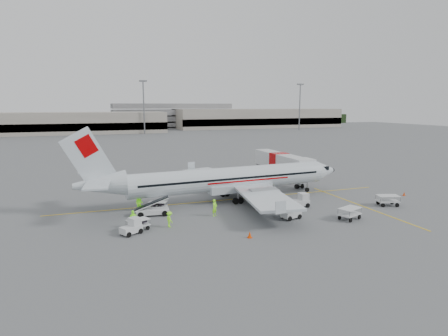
% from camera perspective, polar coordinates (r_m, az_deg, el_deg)
% --- Properties ---
extents(ground, '(360.00, 360.00, 0.00)m').
position_cam_1_polar(ground, '(48.15, 0.79, -4.84)').
color(ground, '#56595B').
extents(stripe_lead, '(44.00, 0.20, 0.01)m').
position_cam_1_polar(stripe_lead, '(48.15, 0.79, -4.83)').
color(stripe_lead, yellow).
rests_on(stripe_lead, ground).
extents(stripe_cross, '(0.20, 20.00, 0.01)m').
position_cam_1_polar(stripe_cross, '(48.27, 20.12, -5.39)').
color(stripe_cross, yellow).
rests_on(stripe_cross, ground).
extents(terminal_west, '(110.00, 22.00, 9.00)m').
position_cam_1_polar(terminal_west, '(175.56, -27.37, 6.04)').
color(terminal_west, gray).
rests_on(terminal_west, ground).
extents(terminal_east, '(90.00, 26.00, 10.00)m').
position_cam_1_polar(terminal_east, '(207.61, 5.16, 7.57)').
color(terminal_east, gray).
rests_on(terminal_east, ground).
extents(parking_garage, '(62.00, 24.00, 14.00)m').
position_cam_1_polar(parking_garage, '(207.94, -8.07, 8.07)').
color(parking_garage, slate).
rests_on(parking_garage, ground).
extents(treeline, '(300.00, 3.00, 6.00)m').
position_cam_1_polar(treeline, '(219.55, -15.29, 6.85)').
color(treeline, black).
rests_on(treeline, ground).
extents(mast_center, '(3.20, 1.20, 22.00)m').
position_cam_1_polar(mast_center, '(163.15, -12.12, 8.98)').
color(mast_center, slate).
rests_on(mast_center, ground).
extents(mast_east, '(3.20, 1.20, 22.00)m').
position_cam_1_polar(mast_east, '(188.18, 11.46, 9.05)').
color(mast_east, slate).
rests_on(mast_east, ground).
extents(aircraft, '(36.31, 29.36, 9.53)m').
position_cam_1_polar(aircraft, '(47.01, 1.12, 0.74)').
color(aircraft, silver).
rests_on(aircraft, ground).
extents(jet_bridge, '(3.47, 17.05, 4.46)m').
position_cam_1_polar(jet_bridge, '(60.44, 8.39, 0.18)').
color(jet_bridge, silver).
rests_on(jet_bridge, ground).
extents(belt_loader, '(4.91, 2.29, 2.57)m').
position_cam_1_polar(belt_loader, '(41.88, -10.88, -5.40)').
color(belt_loader, silver).
rests_on(belt_loader, ground).
extents(tug_fore, '(2.17, 1.31, 1.63)m').
position_cam_1_polar(tug_fore, '(45.49, 11.48, -4.83)').
color(tug_fore, silver).
rests_on(tug_fore, ground).
extents(tug_mid, '(2.23, 1.59, 1.56)m').
position_cam_1_polar(tug_mid, '(40.71, 10.19, -6.54)').
color(tug_mid, silver).
rests_on(tug_mid, ground).
extents(tug_aft, '(2.24, 1.94, 1.50)m').
position_cam_1_polar(tug_aft, '(36.47, -13.99, -8.64)').
color(tug_aft, silver).
rests_on(tug_aft, ground).
extents(cart_loaded_a, '(2.35, 1.92, 1.06)m').
position_cam_1_polar(cart_loaded_a, '(43.81, -10.06, -5.72)').
color(cart_loaded_a, silver).
rests_on(cart_loaded_a, ground).
extents(cart_loaded_b, '(2.38, 1.90, 1.08)m').
position_cam_1_polar(cart_loaded_b, '(37.50, -12.95, -8.42)').
color(cart_loaded_b, silver).
rests_on(cart_loaded_b, ground).
extents(cart_empty_a, '(2.83, 2.25, 1.29)m').
position_cam_1_polar(cart_empty_a, '(42.00, 18.60, -6.59)').
color(cart_empty_a, silver).
rests_on(cart_empty_a, ground).
extents(cart_empty_b, '(2.80, 2.12, 1.29)m').
position_cam_1_polar(cart_empty_b, '(49.25, 23.68, -4.55)').
color(cart_empty_b, silver).
rests_on(cart_empty_b, ground).
extents(cone_nose, '(0.33, 0.33, 0.54)m').
position_cam_1_polar(cone_nose, '(55.67, 25.76, -3.55)').
color(cone_nose, '#E73D02').
rests_on(cone_nose, ground).
extents(cone_port, '(0.41, 0.41, 0.67)m').
position_cam_1_polar(cone_port, '(55.96, -7.16, -2.52)').
color(cone_port, '#E73D02').
rests_on(cone_port, ground).
extents(cone_stbd, '(0.39, 0.39, 0.64)m').
position_cam_1_polar(cone_stbd, '(34.71, 3.94, -10.06)').
color(cone_stbd, '#E73D02').
rests_on(cone_stbd, ground).
extents(crew_a, '(0.82, 0.77, 1.88)m').
position_cam_1_polar(crew_a, '(40.98, -1.43, -6.06)').
color(crew_a, '#86F421').
rests_on(crew_a, ground).
extents(crew_b, '(1.09, 0.99, 1.83)m').
position_cam_1_polar(crew_b, '(43.93, -12.80, -5.26)').
color(crew_b, '#86F421').
rests_on(crew_b, ground).
extents(crew_c, '(0.84, 1.15, 1.61)m').
position_cam_1_polar(crew_c, '(37.76, -8.30, -7.73)').
color(crew_c, '#86F421').
rests_on(crew_c, ground).
extents(crew_d, '(1.13, 0.82, 1.78)m').
position_cam_1_polar(crew_d, '(38.21, -13.66, -7.57)').
color(crew_d, '#86F421').
rests_on(crew_d, ground).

